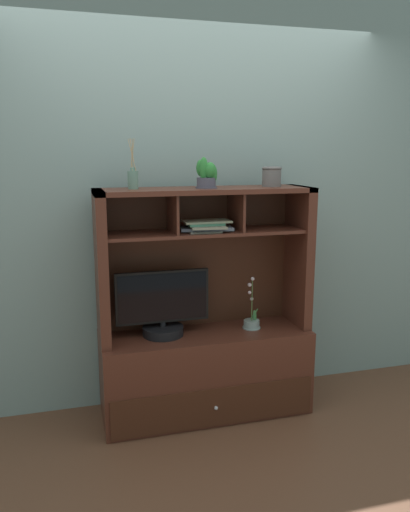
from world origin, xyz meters
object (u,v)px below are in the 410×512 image
Objects in this scene: potted_orchid at (252,321)px; diffuser_bottle at (133,179)px; ceramic_vase at (272,177)px; magazine_stack_left at (205,226)px; media_console at (205,347)px; tv_monitor at (163,309)px; potted_succulent at (207,176)px.

potted_orchid is 1.20m from diffuser_bottle.
potted_orchid is 0.95m from ceramic_vase.
magazine_stack_left is (-0.32, -0.01, 0.65)m from potted_orchid.
media_console is 1.19m from ceramic_vase.
magazine_stack_left is at bearing -99.52° from media_console.
media_console is 0.40m from tv_monitor.
tv_monitor is 0.60m from potted_orchid.
media_console is 1.12m from potted_succulent.
potted_succulent is 1.49× the size of ceramic_vase.
potted_succulent is at bearing -5.50° from diffuser_bottle.
ceramic_vase is at bearing -0.46° from tv_monitor.
tv_monitor is at bearing 171.89° from magazine_stack_left.
potted_succulent reaches higher than magazine_stack_left.
magazine_stack_left is at bearing -178.50° from potted_orchid.
tv_monitor is 3.16× the size of potted_succulent.
media_console is 4.21× the size of potted_orchid.
tv_monitor is at bearing 179.54° from ceramic_vase.
diffuser_bottle is at bearing 177.28° from potted_orchid.
diffuser_bottle is 1.57× the size of potted_succulent.
magazine_stack_left is (0.27, -0.04, 0.53)m from tv_monitor.
diffuser_bottle is 0.45m from potted_succulent.
potted_succulent is (0.44, -0.04, 0.02)m from diffuser_bottle.
potted_orchid is 2.81× the size of ceramic_vase.
ceramic_vase reaches higher than potted_orchid.
potted_succulent reaches higher than potted_orchid.
media_console reaches higher than magazine_stack_left.
magazine_stack_left reaches higher than potted_orchid.
magazine_stack_left is 1.16× the size of diffuser_bottle.
tv_monitor is 4.72× the size of ceramic_vase.
potted_succulent is at bearing -81.54° from media_console.
ceramic_vase is at bearing 10.99° from potted_orchid.
ceramic_vase is (0.12, 0.02, 0.94)m from potted_orchid.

